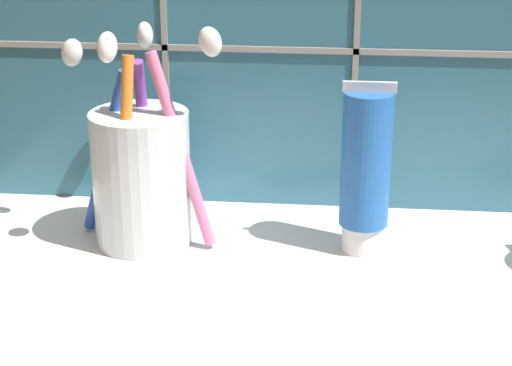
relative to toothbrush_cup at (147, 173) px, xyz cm
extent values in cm
cube|color=white|center=(14.85, -9.14, -6.80)|extent=(63.66, 36.20, 2.00)
cube|color=gray|center=(14.85, 8.35, 8.08)|extent=(73.66, 0.24, 0.50)
cylinder|color=silver|center=(0.01, -0.04, -0.45)|extent=(7.68, 7.68, 10.72)
cylinder|color=pink|center=(3.33, -0.51, 2.12)|extent=(5.36, 2.00, 15.30)
ellipsoid|color=white|center=(5.79, -1.04, 10.70)|extent=(2.47, 1.75, 2.59)
cylinder|color=purple|center=(-0.23, 2.90, 1.64)|extent=(1.30, 5.15, 14.34)
ellipsoid|color=white|center=(-0.42, 5.32, 9.73)|extent=(1.47, 2.35, 2.59)
cylinder|color=blue|center=(-2.95, 0.79, 1.33)|extent=(5.05, 2.18, 13.72)
ellipsoid|color=white|center=(-5.25, 1.41, 9.11)|extent=(2.52, 1.85, 2.60)
cylinder|color=orange|center=(-0.72, -1.96, 2.08)|extent=(1.96, 3.34, 15.10)
ellipsoid|color=white|center=(-1.19, -3.22, 10.64)|extent=(1.92, 2.34, 2.43)
cylinder|color=white|center=(17.36, -0.04, -4.65)|extent=(3.22, 3.22, 2.30)
cylinder|color=blue|center=(17.36, -0.04, 1.74)|extent=(3.79, 3.79, 10.49)
cube|color=silver|center=(17.36, -0.04, 7.39)|extent=(3.98, 0.36, 0.80)
camera|label=1|loc=(14.37, -61.12, 23.95)|focal=60.00mm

